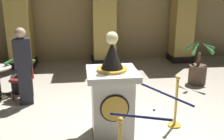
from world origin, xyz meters
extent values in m
plane|color=beige|center=(0.00, 0.00, 0.00)|extent=(11.72, 11.72, 0.00)
cube|color=tan|center=(0.00, 4.98, 1.91)|extent=(11.72, 0.16, 3.82)
cube|color=beige|center=(-0.32, -0.28, 0.55)|extent=(0.66, 0.66, 1.09)
cube|color=beige|center=(-0.32, -0.28, 1.14)|extent=(0.82, 0.82, 0.10)
cylinder|color=gold|center=(-0.32, -0.63, 0.68)|extent=(0.41, 0.03, 0.41)
cylinder|color=black|center=(-0.32, -0.62, 0.68)|extent=(0.46, 0.01, 0.46)
cylinder|color=gold|center=(-0.32, -0.28, 1.21)|extent=(0.49, 0.49, 0.04)
cone|color=black|center=(-0.32, -0.28, 1.45)|extent=(0.36, 0.36, 0.43)
cylinder|color=gold|center=(-0.32, -0.28, 1.65)|extent=(0.03, 0.03, 0.05)
sphere|color=beige|center=(-0.32, -0.28, 1.72)|extent=(0.20, 0.20, 0.20)
sphere|color=gold|center=(-0.38, -1.50, 0.95)|extent=(0.08, 0.08, 0.08)
cylinder|color=gold|center=(0.88, -0.10, 0.01)|extent=(0.24, 0.24, 0.03)
cylinder|color=gold|center=(0.88, -0.10, 0.45)|extent=(0.05, 0.05, 0.91)
sphere|color=gold|center=(0.88, -0.10, 0.95)|extent=(0.08, 0.08, 0.08)
cylinder|color=#141947|center=(-0.06, -1.15, 0.79)|extent=(0.73, 0.66, 0.22)
cylinder|color=#141947|center=(0.56, -0.45, 0.79)|extent=(0.73, 0.66, 0.22)
sphere|color=#141947|center=(0.25, -0.80, 0.70)|extent=(0.04, 0.04, 0.04)
cube|color=black|center=(-2.71, 4.41, 0.10)|extent=(0.82, 0.82, 0.20)
cube|color=gold|center=(-2.71, 4.41, 1.83)|extent=(0.72, 0.72, 3.67)
cube|color=black|center=(2.71, 4.41, 0.10)|extent=(0.77, 0.77, 0.20)
cube|color=gold|center=(2.71, 4.41, 1.83)|extent=(0.67, 0.67, 3.67)
cube|color=black|center=(0.00, 4.41, 0.10)|extent=(0.86, 0.86, 0.20)
cube|color=gold|center=(0.00, 4.41, 1.83)|extent=(0.75, 0.75, 3.67)
cylinder|color=black|center=(-2.28, 2.03, 0.21)|extent=(0.52, 0.52, 0.41)
cylinder|color=brown|center=(-2.28, 2.03, 0.55)|extent=(0.08, 0.08, 0.29)
cone|color=#387533|center=(-2.10, 2.04, 0.84)|extent=(0.38, 0.11, 0.26)
cone|color=#387533|center=(-2.25, 2.22, 0.84)|extent=(0.15, 0.36, 0.31)
cone|color=#387533|center=(-2.43, 2.15, 0.84)|extent=(0.32, 0.29, 0.34)
cone|color=#387533|center=(-2.44, 1.93, 0.84)|extent=(0.35, 0.32, 0.25)
cone|color=#387533|center=(-2.24, 1.86, 0.84)|extent=(0.17, 0.37, 0.29)
cylinder|color=#4C3828|center=(2.28, 2.03, 0.26)|extent=(0.46, 0.46, 0.51)
cylinder|color=brown|center=(2.28, 2.03, 0.68)|extent=(0.08, 0.08, 0.34)
cone|color=#2D662D|center=(2.50, 2.07, 1.03)|extent=(0.46, 0.19, 0.26)
cone|color=#2D662D|center=(2.32, 2.25, 1.03)|extent=(0.15, 0.44, 0.29)
cone|color=#2D662D|center=(2.11, 2.17, 1.03)|extent=(0.35, 0.32, 0.39)
cone|color=#2D662D|center=(2.11, 1.90, 1.03)|extent=(0.36, 0.33, 0.37)
cone|color=#2D662D|center=(2.39, 1.84, 1.03)|extent=(0.26, 0.42, 0.32)
cube|color=#26262D|center=(-2.04, 1.28, 0.42)|extent=(0.31, 0.22, 0.84)
cube|color=#26262D|center=(-2.04, 1.28, 1.15)|extent=(0.39, 0.28, 0.63)
sphere|color=tan|center=(-2.04, 1.28, 1.58)|extent=(0.23, 0.23, 0.23)
cylinder|color=#332D28|center=(-2.73, 1.72, 0.01)|extent=(0.44, 0.44, 0.03)
cylinder|color=black|center=(-2.39, 1.48, 0.23)|extent=(0.03, 0.03, 0.45)
cylinder|color=black|center=(-2.09, 1.37, 0.23)|extent=(0.03, 0.03, 0.45)
cylinder|color=black|center=(-2.27, 1.78, 0.23)|extent=(0.03, 0.03, 0.45)
cylinder|color=black|center=(-1.97, 1.66, 0.23)|extent=(0.03, 0.03, 0.45)
cube|color=maroon|center=(-2.18, 1.57, 0.48)|extent=(0.52, 0.52, 0.06)
cube|color=maroon|center=(-2.12, 1.73, 0.73)|extent=(0.39, 0.19, 0.45)
camera|label=1|loc=(-0.83, -4.28, 2.45)|focal=41.87mm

